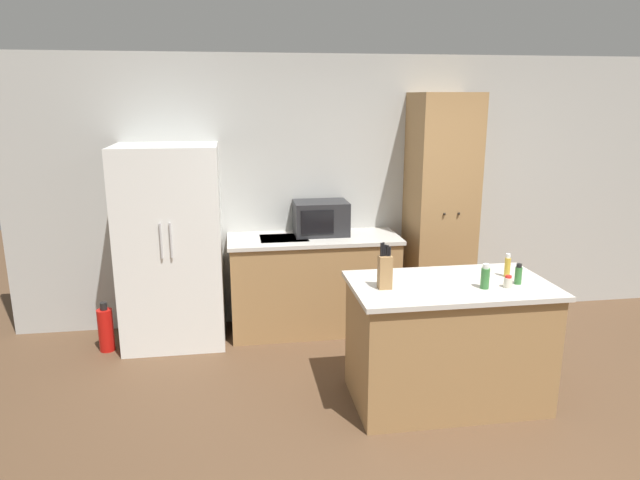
% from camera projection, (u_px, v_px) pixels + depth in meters
% --- Properties ---
extents(ground_plane, '(14.00, 14.00, 0.00)m').
position_uv_depth(ground_plane, '(470.00, 439.00, 3.79)').
color(ground_plane, brown).
extents(wall_back, '(7.20, 0.06, 2.60)m').
position_uv_depth(wall_back, '(384.00, 190.00, 5.70)').
color(wall_back, '#B2B2AD').
rests_on(wall_back, ground_plane).
extents(refrigerator, '(0.89, 0.73, 1.81)m').
position_uv_depth(refrigerator, '(171.00, 246.00, 5.12)').
color(refrigerator, white).
rests_on(refrigerator, ground_plane).
extents(back_counter, '(1.62, 0.63, 0.93)m').
position_uv_depth(back_counter, '(314.00, 283.00, 5.48)').
color(back_counter, '#9E7547').
rests_on(back_counter, ground_plane).
extents(pantry_cabinet, '(0.58, 0.60, 2.25)m').
position_uv_depth(pantry_cabinet, '(440.00, 212.00, 5.51)').
color(pantry_cabinet, '#9E7547').
rests_on(pantry_cabinet, ground_plane).
extents(kitchen_island, '(1.43, 0.82, 0.92)m').
position_uv_depth(kitchen_island, '(447.00, 342.00, 4.18)').
color(kitchen_island, '#9E7547').
rests_on(kitchen_island, ground_plane).
extents(microwave, '(0.51, 0.37, 0.32)m').
position_uv_depth(microwave, '(321.00, 218.00, 5.43)').
color(microwave, '#232326').
rests_on(microwave, back_counter).
extents(knife_block, '(0.09, 0.08, 0.33)m').
position_uv_depth(knife_block, '(385.00, 271.00, 3.93)').
color(knife_block, '#9E7547').
rests_on(knife_block, kitchen_island).
extents(spice_bottle_tall_dark, '(0.05, 0.05, 0.15)m').
position_uv_depth(spice_bottle_tall_dark, '(518.00, 275.00, 4.04)').
color(spice_bottle_tall_dark, '#337033').
rests_on(spice_bottle_tall_dark, kitchen_island).
extents(spice_bottle_short_red, '(0.06, 0.06, 0.18)m').
position_uv_depth(spice_bottle_short_red, '(485.00, 277.00, 3.94)').
color(spice_bottle_short_red, '#337033').
rests_on(spice_bottle_short_red, kitchen_island).
extents(spice_bottle_amber_oil, '(0.06, 0.06, 0.09)m').
position_uv_depth(spice_bottle_amber_oil, '(508.00, 282.00, 3.97)').
color(spice_bottle_amber_oil, beige).
rests_on(spice_bottle_amber_oil, kitchen_island).
extents(spice_bottle_green_herb, '(0.04, 0.04, 0.18)m').
position_uv_depth(spice_bottle_green_herb, '(507.00, 266.00, 4.19)').
color(spice_bottle_green_herb, gold).
rests_on(spice_bottle_green_herb, kitchen_island).
extents(fire_extinguisher, '(0.13, 0.13, 0.45)m').
position_uv_depth(fire_extinguisher, '(106.00, 329.00, 5.07)').
color(fire_extinguisher, red).
rests_on(fire_extinguisher, ground_plane).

